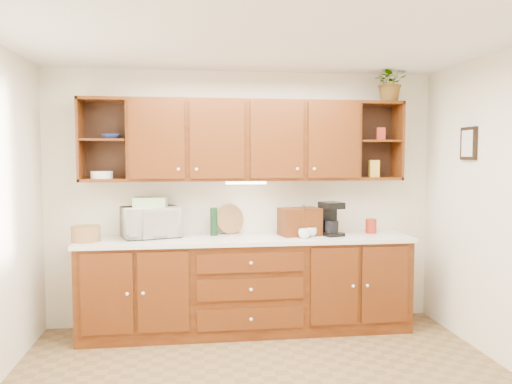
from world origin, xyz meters
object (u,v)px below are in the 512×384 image
object	(u,v)px
coffee_maker	(331,219)
microwave	(151,222)
potted_plant	(390,82)
bread_box	(300,222)

from	to	relation	value
coffee_maker	microwave	bearing A→B (deg)	160.82
microwave	coffee_maker	distance (m)	1.79
microwave	potted_plant	world-z (taller)	potted_plant
microwave	bread_box	distance (m)	1.48
microwave	potted_plant	xyz separation A→B (m)	(2.42, -0.02, 1.40)
microwave	potted_plant	distance (m)	2.80
potted_plant	bread_box	bearing A→B (deg)	-176.97
microwave	potted_plant	size ratio (longest dim) A/B	1.38
microwave	potted_plant	bearing A→B (deg)	-18.56
microwave	coffee_maker	bearing A→B (deg)	-21.56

